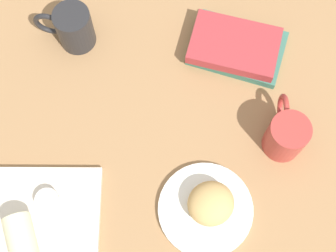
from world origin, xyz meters
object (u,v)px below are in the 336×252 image
Objects in this scene: square_plate at (38,228)px; round_plate at (205,210)px; sauce_cup at (47,200)px; breakfast_wrap at (23,248)px; scone_pastry at (211,203)px; second_mug at (73,27)px; coffee_mug at (286,135)px; book_stack at (236,47)px.

round_plate is at bearing -176.86° from square_plate.
square_plate is at bearing 3.14° from round_plate.
sauce_cup is 0.38× the size of breakfast_wrap.
scone_pastry is at bearing 174.34° from breakfast_wrap.
second_mug is at bearing -116.69° from breakfast_wrap.
round_plate is 32.55cm from sauce_cup.
coffee_mug reaches higher than square_plate.
book_stack is (-8.98, -36.14, -2.12)cm from scone_pastry.
sauce_cup is (-2.28, -5.20, 1.98)cm from square_plate.
sauce_cup is 10.36cm from breakfast_wrap.
coffee_mug is at bearing 147.95° from second_mug.
square_plate is 5.20× the size of sauce_cup.
sauce_cup is 0.35× the size of coffee_mug.
second_mug is (27.93, -41.45, 0.91)cm from scone_pastry.
round_plate is 2.07× the size of scone_pastry.
square_plate is 1.84× the size of coffee_mug.
scone_pastry is 0.75× the size of breakfast_wrap.
second_mug is at bearing -32.05° from coffee_mug.
round_plate is 50.16cm from second_mug.
coffee_mug is at bearing -141.39° from scone_pastry.
scone_pastry reaches higher than sauce_cup.
sauce_cup is 51.17cm from coffee_mug.
breakfast_wrap is 0.92× the size of coffee_mug.
book_stack is at bearing -103.95° from scone_pastry.
coffee_mug is at bearing -167.96° from sauce_cup.
book_stack is at bearing -70.93° from coffee_mug.
sauce_cup is at bearing 12.04° from coffee_mug.
scone_pastry is 0.38× the size of square_plate.
scone_pastry reaches higher than breakfast_wrap.
scone_pastry is 21.55cm from coffee_mug.
scone_pastry is 33.32cm from sauce_cup.
scone_pastry is 35.72cm from square_plate.
scone_pastry is 0.38× the size of book_stack.
scone_pastry is at bearing -176.09° from square_plate.
book_stack is (-44.43, -38.57, 1.50)cm from square_plate.
round_plate is 34.65cm from square_plate.
book_stack reaches higher than square_plate.
scone_pastry is at bearing 175.21° from sauce_cup.
coffee_mug is (-49.99, -10.66, 2.35)cm from sauce_cup.
sauce_cup is at bearing 82.28° from second_mug.
breakfast_wrap is 57.69cm from coffee_mug.
round_plate is 38.00cm from book_stack.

